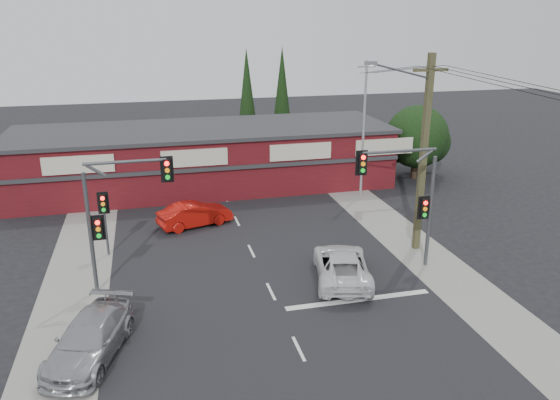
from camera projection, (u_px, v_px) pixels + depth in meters
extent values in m
plane|color=black|center=(272.00, 293.00, 24.11)|extent=(120.00, 120.00, 0.00)
cube|color=black|center=(250.00, 249.00, 28.70)|extent=(14.00, 70.00, 0.01)
cube|color=gray|center=(80.00, 265.00, 26.77)|extent=(3.00, 70.00, 0.02)
cube|color=gray|center=(399.00, 234.00, 30.64)|extent=(3.00, 70.00, 0.02)
cube|color=silver|center=(358.00, 300.00, 23.52)|extent=(6.50, 0.35, 0.01)
imported|color=silver|center=(342.00, 265.00, 25.17)|extent=(3.52, 5.56, 1.43)
imported|color=#A4A6A9|center=(90.00, 339.00, 19.41)|extent=(3.46, 5.34, 1.44)
imported|color=#B3120B|center=(195.00, 214.00, 31.67)|extent=(4.52, 2.70, 1.41)
cube|color=silver|center=(299.00, 349.00, 20.06)|extent=(0.12, 1.60, 0.01)
cube|color=silver|center=(271.00, 291.00, 24.23)|extent=(0.12, 1.60, 0.01)
cube|color=silver|center=(251.00, 251.00, 28.40)|extent=(0.12, 1.60, 0.01)
cube|color=silver|center=(237.00, 221.00, 32.57)|extent=(0.12, 1.60, 0.01)
cube|color=silver|center=(226.00, 198.00, 36.74)|extent=(0.12, 1.60, 0.01)
cube|color=silver|center=(217.00, 179.00, 40.91)|extent=(0.12, 1.60, 0.01)
cube|color=silver|center=(209.00, 164.00, 45.08)|extent=(0.12, 1.60, 0.01)
cube|color=silver|center=(203.00, 152.00, 49.25)|extent=(0.12, 1.60, 0.01)
cube|color=#4A0E14|center=(204.00, 158.00, 38.87)|extent=(26.00, 8.00, 4.00)
cube|color=#2D2D30|center=(203.00, 129.00, 38.20)|extent=(26.40, 8.40, 0.25)
cube|color=beige|center=(78.00, 165.00, 32.98)|extent=(4.20, 0.12, 1.10)
cube|color=beige|center=(195.00, 158.00, 34.57)|extent=(4.20, 0.12, 1.10)
cube|color=beige|center=(301.00, 152.00, 36.16)|extent=(4.20, 0.12, 1.10)
cube|color=beige|center=(384.00, 147.00, 37.53)|extent=(4.20, 0.12, 1.10)
cube|color=#2D2D30|center=(211.00, 169.00, 35.01)|extent=(26.00, 0.15, 0.25)
cylinder|color=#2D2116|center=(414.00, 167.00, 40.91)|extent=(0.50, 0.50, 1.80)
sphere|color=black|center=(417.00, 137.00, 40.18)|extent=(4.60, 4.60, 4.60)
sphere|color=black|center=(428.00, 142.00, 41.66)|extent=(3.40, 3.40, 3.40)
sphere|color=black|center=(392.00, 145.00, 41.46)|extent=(2.80, 2.80, 2.80)
cylinder|color=#2D2116|center=(248.00, 147.00, 46.66)|extent=(0.24, 0.24, 2.00)
cone|color=black|center=(247.00, 94.00, 45.22)|extent=(1.80, 1.80, 7.50)
cylinder|color=#2D2116|center=(282.00, 140.00, 49.29)|extent=(0.24, 0.24, 2.00)
cone|color=black|center=(282.00, 90.00, 47.86)|extent=(1.80, 1.80, 7.50)
cylinder|color=#47494C|center=(90.00, 234.00, 23.36)|extent=(0.18, 0.18, 5.50)
cylinder|color=#47494C|center=(125.00, 162.00, 22.75)|extent=(3.40, 0.14, 0.14)
cylinder|color=#47494C|center=(96.00, 171.00, 22.58)|extent=(0.82, 0.14, 0.63)
cube|color=black|center=(167.00, 170.00, 23.29)|extent=(0.32, 0.22, 0.95)
cube|color=black|center=(167.00, 169.00, 23.35)|extent=(0.55, 0.04, 1.15)
cylinder|color=#FF0C07|center=(167.00, 164.00, 23.07)|extent=(0.20, 0.06, 0.20)
cylinder|color=orange|center=(167.00, 170.00, 23.17)|extent=(0.20, 0.06, 0.20)
cylinder|color=#0CE526|center=(168.00, 177.00, 23.26)|extent=(0.20, 0.06, 0.20)
cube|color=black|center=(98.00, 228.00, 23.36)|extent=(0.32, 0.22, 0.95)
cube|color=black|center=(99.00, 228.00, 23.42)|extent=(0.55, 0.04, 1.15)
cylinder|color=#FF0C07|center=(97.00, 223.00, 23.14)|extent=(0.20, 0.06, 0.20)
cylinder|color=orange|center=(98.00, 229.00, 23.24)|extent=(0.20, 0.06, 0.20)
cylinder|color=#0CE526|center=(99.00, 236.00, 23.33)|extent=(0.20, 0.06, 0.20)
cylinder|color=#47494C|center=(430.00, 212.00, 25.97)|extent=(0.18, 0.18, 5.50)
cylinder|color=#47494C|center=(400.00, 151.00, 24.57)|extent=(3.60, 0.14, 0.14)
cylinder|color=#47494C|center=(425.00, 156.00, 24.95)|extent=(0.82, 0.14, 0.63)
cube|color=black|center=(362.00, 163.00, 24.30)|extent=(0.32, 0.22, 0.95)
cube|color=black|center=(361.00, 163.00, 24.36)|extent=(0.55, 0.04, 1.15)
cylinder|color=#FF0C07|center=(363.00, 157.00, 24.08)|extent=(0.20, 0.06, 0.20)
cylinder|color=orange|center=(363.00, 164.00, 24.18)|extent=(0.20, 0.06, 0.20)
cylinder|color=#0CE526|center=(363.00, 170.00, 24.28)|extent=(0.20, 0.06, 0.20)
cube|color=black|center=(424.00, 208.00, 25.81)|extent=(0.32, 0.22, 0.95)
cube|color=black|center=(423.00, 208.00, 25.87)|extent=(0.55, 0.04, 1.15)
cylinder|color=#FF0C07|center=(426.00, 203.00, 25.59)|extent=(0.20, 0.06, 0.20)
cylinder|color=orange|center=(425.00, 209.00, 25.69)|extent=(0.20, 0.06, 0.20)
cylinder|color=#0CE526|center=(425.00, 215.00, 25.78)|extent=(0.20, 0.06, 0.20)
cylinder|color=#47494C|center=(106.00, 228.00, 27.51)|extent=(0.12, 0.12, 3.00)
cube|color=black|center=(103.00, 203.00, 27.09)|extent=(0.32, 0.22, 0.95)
cube|color=black|center=(103.00, 203.00, 27.15)|extent=(0.55, 0.04, 1.15)
cylinder|color=#FF0C07|center=(102.00, 198.00, 26.87)|extent=(0.20, 0.06, 0.20)
cylinder|color=orange|center=(103.00, 204.00, 26.97)|extent=(0.20, 0.06, 0.20)
cylinder|color=#0CE526|center=(104.00, 210.00, 27.07)|extent=(0.20, 0.06, 0.20)
cube|color=#4A472A|center=(423.00, 156.00, 27.20)|extent=(0.30, 0.30, 10.00)
cube|color=#4A472A|center=(431.00, 70.00, 25.86)|extent=(1.80, 0.14, 0.14)
cylinder|color=#47494C|center=(401.00, 71.00, 25.36)|extent=(3.23, 0.39, 0.89)
cube|color=slate|center=(371.00, 63.00, 24.73)|extent=(0.55, 0.25, 0.18)
cylinder|color=silver|center=(371.00, 65.00, 24.76)|extent=(0.28, 0.28, 0.05)
cylinder|color=gray|center=(364.00, 131.00, 35.75)|extent=(0.16, 0.16, 9.00)
cube|color=gray|center=(367.00, 67.00, 34.44)|extent=(1.20, 0.10, 0.10)
cylinder|color=black|center=(384.00, 70.00, 30.05)|extent=(0.73, 9.01, 1.22)
cylinder|color=black|center=(394.00, 70.00, 30.18)|extent=(0.52, 9.00, 1.22)
cylinder|color=black|center=(404.00, 70.00, 30.32)|extent=(0.31, 9.00, 1.22)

